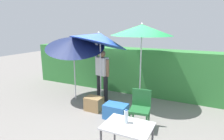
{
  "coord_description": "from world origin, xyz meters",
  "views": [
    {
      "loc": [
        2.32,
        -4.39,
        2.31
      ],
      "look_at": [
        0.0,
        0.3,
        1.1
      ],
      "focal_mm": 30.43,
      "sensor_mm": 36.0,
      "label": 1
    }
  ],
  "objects_px": {
    "umbrella_rainbow": "(75,42)",
    "crate_cardboard": "(94,104)",
    "cooler_box": "(116,111)",
    "person_vendor": "(102,72)",
    "bottle_water": "(126,116)",
    "umbrella_yellow": "(142,30)",
    "chair_plastic": "(140,107)",
    "folding_table": "(128,130)",
    "umbrella_orange": "(99,38)"
  },
  "relations": [
    {
      "from": "umbrella_rainbow",
      "to": "crate_cardboard",
      "type": "bearing_deg",
      "value": -27.97
    },
    {
      "from": "cooler_box",
      "to": "person_vendor",
      "type": "bearing_deg",
      "value": 134.18
    },
    {
      "from": "person_vendor",
      "to": "bottle_water",
      "type": "bearing_deg",
      "value": -52.73
    },
    {
      "from": "umbrella_yellow",
      "to": "crate_cardboard",
      "type": "distance_m",
      "value": 2.45
    },
    {
      "from": "umbrella_rainbow",
      "to": "chair_plastic",
      "type": "relative_size",
      "value": 2.65
    },
    {
      "from": "umbrella_yellow",
      "to": "chair_plastic",
      "type": "relative_size",
      "value": 2.7
    },
    {
      "from": "folding_table",
      "to": "bottle_water",
      "type": "xyz_separation_m",
      "value": [
        -0.06,
        0.07,
        0.2
      ]
    },
    {
      "from": "umbrella_rainbow",
      "to": "umbrella_orange",
      "type": "height_order",
      "value": "umbrella_orange"
    },
    {
      "from": "umbrella_rainbow",
      "to": "cooler_box",
      "type": "distance_m",
      "value": 2.47
    },
    {
      "from": "umbrella_rainbow",
      "to": "folding_table",
      "type": "height_order",
      "value": "umbrella_rainbow"
    },
    {
      "from": "umbrella_orange",
      "to": "folding_table",
      "type": "distance_m",
      "value": 3.14
    },
    {
      "from": "crate_cardboard",
      "to": "bottle_water",
      "type": "distance_m",
      "value": 2.27
    },
    {
      "from": "umbrella_yellow",
      "to": "chair_plastic",
      "type": "distance_m",
      "value": 2.16
    },
    {
      "from": "umbrella_rainbow",
      "to": "folding_table",
      "type": "relative_size",
      "value": 2.95
    },
    {
      "from": "umbrella_yellow",
      "to": "crate_cardboard",
      "type": "bearing_deg",
      "value": -137.06
    },
    {
      "from": "umbrella_rainbow",
      "to": "folding_table",
      "type": "distance_m",
      "value": 3.52
    },
    {
      "from": "umbrella_orange",
      "to": "crate_cardboard",
      "type": "height_order",
      "value": "umbrella_orange"
    },
    {
      "from": "crate_cardboard",
      "to": "folding_table",
      "type": "distance_m",
      "value": 2.3
    },
    {
      "from": "umbrella_yellow",
      "to": "folding_table",
      "type": "xyz_separation_m",
      "value": [
        0.61,
        -2.52,
        -1.57
      ]
    },
    {
      "from": "umbrella_orange",
      "to": "bottle_water",
      "type": "xyz_separation_m",
      "value": [
        1.73,
        -2.14,
        -1.13
      ]
    },
    {
      "from": "umbrella_rainbow",
      "to": "bottle_water",
      "type": "distance_m",
      "value": 3.38
    },
    {
      "from": "person_vendor",
      "to": "folding_table",
      "type": "relative_size",
      "value": 2.35
    },
    {
      "from": "bottle_water",
      "to": "umbrella_yellow",
      "type": "bearing_deg",
      "value": 102.74
    },
    {
      "from": "bottle_water",
      "to": "person_vendor",
      "type": "bearing_deg",
      "value": 127.27
    },
    {
      "from": "person_vendor",
      "to": "crate_cardboard",
      "type": "xyz_separation_m",
      "value": [
        0.16,
        -0.77,
        -0.74
      ]
    },
    {
      "from": "umbrella_orange",
      "to": "folding_table",
      "type": "height_order",
      "value": "umbrella_orange"
    },
    {
      "from": "umbrella_rainbow",
      "to": "person_vendor",
      "type": "relative_size",
      "value": 1.26
    },
    {
      "from": "umbrella_orange",
      "to": "chair_plastic",
      "type": "xyz_separation_m",
      "value": [
        1.61,
        -0.96,
        -1.45
      ]
    },
    {
      "from": "umbrella_orange",
      "to": "cooler_box",
      "type": "distance_m",
      "value": 2.15
    },
    {
      "from": "umbrella_orange",
      "to": "chair_plastic",
      "type": "relative_size",
      "value": 2.73
    },
    {
      "from": "chair_plastic",
      "to": "bottle_water",
      "type": "distance_m",
      "value": 1.23
    },
    {
      "from": "umbrella_yellow",
      "to": "chair_plastic",
      "type": "bearing_deg",
      "value": -71.2
    },
    {
      "from": "chair_plastic",
      "to": "cooler_box",
      "type": "height_order",
      "value": "chair_plastic"
    },
    {
      "from": "umbrella_yellow",
      "to": "bottle_water",
      "type": "height_order",
      "value": "umbrella_yellow"
    },
    {
      "from": "umbrella_rainbow",
      "to": "cooler_box",
      "type": "height_order",
      "value": "umbrella_rainbow"
    },
    {
      "from": "umbrella_orange",
      "to": "crate_cardboard",
      "type": "relative_size",
      "value": 5.15
    },
    {
      "from": "umbrella_yellow",
      "to": "chair_plastic",
      "type": "height_order",
      "value": "umbrella_yellow"
    },
    {
      "from": "crate_cardboard",
      "to": "cooler_box",
      "type": "bearing_deg",
      "value": -12.45
    },
    {
      "from": "chair_plastic",
      "to": "person_vendor",
      "type": "bearing_deg",
      "value": 145.85
    },
    {
      "from": "chair_plastic",
      "to": "folding_table",
      "type": "height_order",
      "value": "chair_plastic"
    },
    {
      "from": "folding_table",
      "to": "person_vendor",
      "type": "bearing_deg",
      "value": 127.37
    },
    {
      "from": "folding_table",
      "to": "chair_plastic",
      "type": "bearing_deg",
      "value": 98.21
    },
    {
      "from": "umbrella_orange",
      "to": "umbrella_rainbow",
      "type": "bearing_deg",
      "value": -170.37
    },
    {
      "from": "person_vendor",
      "to": "crate_cardboard",
      "type": "height_order",
      "value": "person_vendor"
    },
    {
      "from": "cooler_box",
      "to": "folding_table",
      "type": "relative_size",
      "value": 0.73
    },
    {
      "from": "chair_plastic",
      "to": "umbrella_yellow",
      "type": "bearing_deg",
      "value": 108.8
    },
    {
      "from": "bottle_water",
      "to": "folding_table",
      "type": "bearing_deg",
      "value": -49.36
    },
    {
      "from": "crate_cardboard",
      "to": "person_vendor",
      "type": "bearing_deg",
      "value": 101.69
    },
    {
      "from": "umbrella_yellow",
      "to": "bottle_water",
      "type": "xyz_separation_m",
      "value": [
        0.55,
        -2.45,
        -1.37
      ]
    },
    {
      "from": "umbrella_orange",
      "to": "cooler_box",
      "type": "bearing_deg",
      "value": -41.41
    }
  ]
}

